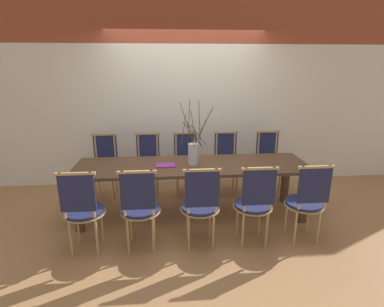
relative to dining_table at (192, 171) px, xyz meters
name	(u,v)px	position (x,y,z in m)	size (l,w,h in m)	color
ground_plane	(192,214)	(0.00, 0.00, -0.64)	(16.00, 16.00, 0.00)	#9E7047
wall_rear	(186,89)	(0.00, 1.28, 0.96)	(12.00, 0.06, 3.20)	silver
dining_table	(192,171)	(0.00, 0.00, 0.00)	(3.04, 0.83, 0.73)	#4C3321
chair_near_leftend	(83,208)	(-1.22, -0.74, -0.12)	(0.44, 0.44, 0.97)	#1E234C
chair_near_left	(140,206)	(-0.62, -0.74, -0.12)	(0.44, 0.44, 0.97)	#1E234C
chair_near_center	(200,204)	(0.03, -0.74, -0.12)	(0.44, 0.44, 0.97)	#1E234C
chair_near_right	(254,202)	(0.64, -0.74, -0.12)	(0.44, 0.44, 0.97)	#1E234C
chair_near_rightend	(307,200)	(1.24, -0.74, -0.12)	(0.44, 0.44, 0.97)	#1E234C
chair_far_leftend	(105,164)	(-1.28, 0.74, -0.12)	(0.44, 0.44, 0.97)	#1E234C
chair_far_left	(148,163)	(-0.63, 0.74, -0.12)	(0.44, 0.44, 0.97)	#1E234C
chair_far_center	(186,162)	(-0.04, 0.74, -0.12)	(0.44, 0.44, 0.97)	#1E234C
chair_far_right	(227,161)	(0.61, 0.74, -0.12)	(0.44, 0.44, 0.97)	#1E234C
chair_far_rightend	(269,160)	(1.29, 0.74, -0.12)	(0.44, 0.44, 0.97)	#1E234C
vase_centerpiece	(193,153)	(0.01, 0.00, 0.25)	(0.41, 0.41, 0.84)	silver
book_stack	(165,165)	(-0.35, -0.02, 0.09)	(0.25, 0.19, 0.01)	#842D8C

